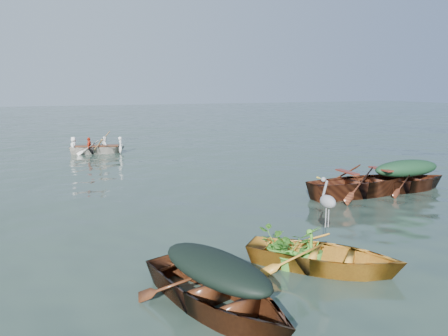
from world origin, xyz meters
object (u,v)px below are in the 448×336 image
Objects in this scene: dark_covered_boat at (216,311)px; heron at (327,210)px; open_wooden_boat at (363,195)px; green_tarp_boat at (405,191)px; yellow_dinghy at (323,269)px; rowed_boat at (98,154)px.

heron is at bearing 4.23° from dark_covered_boat.
open_wooden_boat is at bearing -2.47° from heron.
heron reaches higher than green_tarp_boat.
dark_covered_boat is at bearing 125.90° from open_wooden_boat.
yellow_dinghy is 15.45m from rowed_boat.
heron is (0.36, 0.42, 0.91)m from yellow_dinghy.
dark_covered_boat is (-2.25, -0.60, 0.00)m from yellow_dinghy.
green_tarp_boat is at bearing -91.08° from open_wooden_boat.
heron reaches higher than dark_covered_boat.
green_tarp_boat is 1.16× the size of rowed_boat.
rowed_boat is at bearing 28.83° from open_wooden_boat.
rowed_boat is (-6.04, 11.44, 0.00)m from open_wooden_boat.
dark_covered_boat is 4.13× the size of heron.
open_wooden_boat is 1.39× the size of rowed_boat.
green_tarp_boat is 1.56m from open_wooden_boat.
green_tarp_boat is at bearing -10.89° from yellow_dinghy.
green_tarp_boat is at bearing 11.84° from dark_covered_boat.
open_wooden_boat is at bearing 90.00° from green_tarp_boat.
dark_covered_boat reaches higher than green_tarp_boat.
heron is (-3.85, -3.48, 0.91)m from open_wooden_boat.
dark_covered_boat is at bearing 156.80° from heron.
green_tarp_boat is 4.50× the size of heron.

